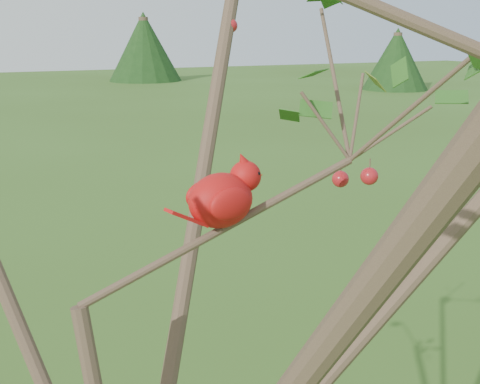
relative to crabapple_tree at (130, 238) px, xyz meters
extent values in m
sphere|color=#A6171B|center=(0.57, 0.06, 0.04)|extent=(0.04, 0.04, 0.04)
sphere|color=#A6171B|center=(0.49, 0.62, 0.37)|extent=(0.04, 0.04, 0.04)
sphere|color=#A6171B|center=(0.55, 0.14, 0.02)|extent=(0.04, 0.04, 0.04)
ellipsoid|color=red|center=(0.22, 0.10, 0.02)|extent=(0.16, 0.14, 0.12)
sphere|color=red|center=(0.29, 0.11, 0.06)|extent=(0.08, 0.08, 0.07)
cone|color=red|center=(0.28, 0.11, 0.09)|extent=(0.05, 0.04, 0.05)
cone|color=#D85914|center=(0.32, 0.12, 0.06)|extent=(0.03, 0.03, 0.02)
ellipsoid|color=black|center=(0.31, 0.12, 0.05)|extent=(0.02, 0.04, 0.03)
cube|color=red|center=(0.14, 0.08, -0.01)|extent=(0.09, 0.05, 0.05)
ellipsoid|color=red|center=(0.21, 0.14, 0.02)|extent=(0.11, 0.05, 0.07)
ellipsoid|color=red|center=(0.23, 0.06, 0.02)|extent=(0.11, 0.05, 0.07)
cylinder|color=#463225|center=(9.12, 29.63, -0.52)|extent=(0.48, 0.48, 3.19)
cone|color=#163312|center=(9.12, 29.63, -0.39)|extent=(3.73, 3.73, 3.46)
cylinder|color=#463225|center=(17.54, 20.13, -0.90)|extent=(0.37, 0.37, 2.44)
cone|color=#163312|center=(17.54, 20.13, -0.80)|extent=(2.85, 2.85, 2.65)
camera|label=1|loc=(-0.26, -0.99, 0.35)|focal=45.00mm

